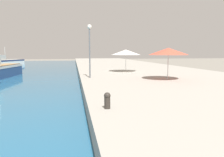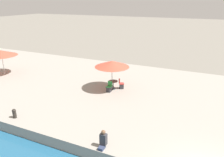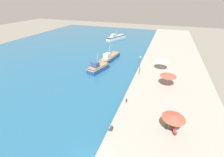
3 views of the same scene
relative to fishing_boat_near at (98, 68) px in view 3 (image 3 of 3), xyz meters
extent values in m
cube|color=#235B7F|center=(-18.54, 14.24, -0.97)|extent=(56.00, 90.00, 0.04)
cube|color=gray|center=(17.46, 14.24, -0.61)|extent=(16.00, 90.00, 0.76)
cube|color=navy|center=(0.03, 0.10, -0.25)|extent=(3.92, 6.43, 1.38)
cube|color=silver|center=(0.03, 0.10, 0.31)|extent=(3.98, 6.51, 0.25)
cube|color=#99754C|center=(0.03, 0.10, 0.49)|extent=(3.60, 5.92, 0.10)
cube|color=#334C7F|center=(-0.25, -0.91, 1.16)|extent=(1.97, 1.72, 1.25)
cylinder|color=#B7B2A8|center=(0.03, 0.10, 2.20)|extent=(0.12, 0.12, 3.32)
cube|color=navy|center=(0.37, 7.56, -0.26)|extent=(3.29, 9.45, 1.37)
cube|color=silver|center=(0.37, 7.56, 0.30)|extent=(3.34, 9.54, 0.25)
cube|color=#99754C|center=(0.37, 7.56, 0.48)|extent=(3.02, 8.69, 0.10)
cube|color=silver|center=(0.15, 5.96, 1.14)|extent=(1.70, 2.21, 1.24)
cylinder|color=#B7B2A8|center=(0.37, 7.56, 2.17)|extent=(0.12, 0.12, 3.29)
cube|color=white|center=(-6.08, 32.92, -0.36)|extent=(6.14, 10.59, 1.17)
cube|color=navy|center=(-6.08, 32.92, 0.10)|extent=(6.22, 10.71, 0.25)
cube|color=#ADA89E|center=(-6.08, 32.92, 0.27)|extent=(5.65, 9.74, 0.10)
cube|color=#B7B2A8|center=(-6.80, 31.22, 0.85)|extent=(2.31, 2.74, 1.05)
cylinder|color=#B7B2A8|center=(-6.08, 32.92, 1.73)|extent=(0.12, 0.12, 2.81)
cylinder|color=#B7B7B7|center=(17.37, -14.56, 0.88)|extent=(0.06, 0.06, 2.21)
cone|color=#E04C38|center=(17.37, -14.56, 2.09)|extent=(2.94, 2.94, 0.52)
cylinder|color=#B7B7B7|center=(16.41, -2.52, 0.85)|extent=(0.06, 0.06, 2.17)
cone|color=#E04C38|center=(16.41, -2.52, 2.06)|extent=(3.15, 3.15, 0.55)
cylinder|color=#B7B7B7|center=(14.77, 5.17, 0.81)|extent=(0.06, 0.06, 2.07)
cone|color=white|center=(14.77, 5.17, 1.98)|extent=(3.30, 3.30, 0.58)
cylinder|color=#333338|center=(17.48, -14.62, -0.21)|extent=(0.44, 0.44, 0.04)
cylinder|color=#333338|center=(17.48, -14.62, 0.12)|extent=(0.08, 0.08, 0.70)
cylinder|color=#4C4742|center=(17.48, -14.62, 0.49)|extent=(0.80, 0.80, 0.04)
cube|color=#2D2D33|center=(16.73, -14.56, 0.00)|extent=(0.37, 0.37, 0.45)
cube|color=#2D8E42|center=(16.73, -14.56, 0.25)|extent=(0.43, 0.43, 0.06)
cube|color=#2D8E42|center=(16.93, -14.57, 0.48)|extent=(0.09, 0.40, 0.40)
cube|color=#2D2D33|center=(17.87, -15.26, 0.00)|extent=(0.47, 0.47, 0.45)
cube|color=red|center=(17.87, -15.26, 0.25)|extent=(0.55, 0.55, 0.06)
cube|color=red|center=(17.76, -15.09, 0.48)|extent=(0.37, 0.26, 0.40)
cube|color=#333D5B|center=(9.72, -17.45, -0.15)|extent=(0.42, 0.28, 0.16)
cube|color=#38383D|center=(9.93, -17.45, 0.25)|extent=(0.26, 0.36, 0.64)
sphere|color=brown|center=(9.93, -17.45, 0.68)|extent=(0.23, 0.23, 0.23)
cylinder|color=#2D2823|center=(10.20, -10.71, 0.00)|extent=(0.24, 0.24, 0.45)
sphere|color=#2D2823|center=(10.20, -10.71, 0.29)|extent=(0.26, 0.26, 0.26)
cylinder|color=#565B60|center=(10.30, -0.11, 1.87)|extent=(0.12, 0.12, 4.20)
sphere|color=white|center=(10.30, -0.11, 4.15)|extent=(0.36, 0.36, 0.36)
camera|label=1|loc=(8.92, -19.08, 2.00)|focal=35.00mm
camera|label=2|loc=(1.24, -21.91, 7.21)|focal=35.00mm
camera|label=3|loc=(14.80, -30.76, 15.51)|focal=24.00mm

